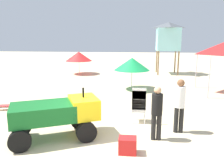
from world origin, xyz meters
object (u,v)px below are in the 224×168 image
at_px(utility_cart, 57,113).
at_px(beach_umbrella_left, 79,56).
at_px(beach_umbrella_mid, 132,64).
at_px(surfboard_pile, 20,106).
at_px(cooler_box, 128,145).
at_px(lifeguard_tower, 168,36).
at_px(stacked_plastic_chairs, 139,103).
at_px(lifeguard_near_center, 157,110).
at_px(lifeguard_near_left, 180,102).

xyz_separation_m(utility_cart, beach_umbrella_left, (-2.37, 12.12, 0.67)).
bearing_deg(beach_umbrella_mid, surfboard_pile, -136.56).
xyz_separation_m(utility_cart, beach_umbrella_mid, (2.07, 6.90, 0.70)).
distance_m(surfboard_pile, cooler_box, 5.68).
relative_size(lifeguard_tower, beach_umbrella_left, 1.93).
height_order(stacked_plastic_chairs, lifeguard_near_center, lifeguard_near_center).
distance_m(utility_cart, stacked_plastic_chairs, 2.87).
distance_m(lifeguard_near_left, lifeguard_tower, 12.40).
distance_m(surfboard_pile, beach_umbrella_left, 9.67).
distance_m(beach_umbrella_mid, cooler_box, 7.70).
height_order(lifeguard_near_left, beach_umbrella_left, beach_umbrella_left).
bearing_deg(utility_cart, cooler_box, -18.16).
bearing_deg(beach_umbrella_left, surfboard_pile, -91.01).
xyz_separation_m(lifeguard_near_left, lifeguard_near_center, (-0.76, -0.63, -0.07)).
bearing_deg(surfboard_pile, beach_umbrella_mid, 43.44).
bearing_deg(beach_umbrella_left, lifeguard_near_center, -66.04).
height_order(utility_cart, cooler_box, utility_cart).
xyz_separation_m(utility_cart, surfboard_pile, (-2.54, 2.54, -0.66)).
distance_m(beach_umbrella_left, beach_umbrella_mid, 6.85).
distance_m(stacked_plastic_chairs, beach_umbrella_left, 11.65).
relative_size(lifeguard_near_left, beach_umbrella_left, 0.80).
relative_size(lifeguard_near_left, cooler_box, 3.71).
height_order(stacked_plastic_chairs, beach_umbrella_mid, beach_umbrella_mid).
xyz_separation_m(lifeguard_near_center, cooler_box, (-0.81, -0.89, -0.71)).
bearing_deg(lifeguard_near_left, lifeguard_tower, 84.62).
bearing_deg(cooler_box, stacked_plastic_chairs, 82.29).
xyz_separation_m(beach_umbrella_left, beach_umbrella_mid, (4.44, -5.22, 0.03)).
distance_m(stacked_plastic_chairs, lifeguard_tower, 11.94).
relative_size(stacked_plastic_chairs, lifeguard_near_center, 0.80).
bearing_deg(lifeguard_near_left, cooler_box, -135.75).
relative_size(lifeguard_near_left, beach_umbrella_mid, 0.84).
height_order(surfboard_pile, lifeguard_near_center, lifeguard_near_center).
bearing_deg(utility_cart, surfboard_pile, 134.95).
bearing_deg(beach_umbrella_mid, utility_cart, -106.69).
xyz_separation_m(utility_cart, lifeguard_tower, (4.84, 13.00, 2.26)).
distance_m(surfboard_pile, lifeguard_near_center, 6.00).
bearing_deg(beach_umbrella_left, lifeguard_near_left, -61.80).
height_order(surfboard_pile, beach_umbrella_left, beach_umbrella_left).
bearing_deg(surfboard_pile, cooler_box, -34.77).
bearing_deg(beach_umbrella_left, stacked_plastic_chairs, -65.63).
relative_size(utility_cart, lifeguard_tower, 0.68).
height_order(lifeguard_near_center, lifeguard_tower, lifeguard_tower).
height_order(stacked_plastic_chairs, beach_umbrella_left, beach_umbrella_left).
xyz_separation_m(stacked_plastic_chairs, lifeguard_tower, (2.41, 11.47, 2.30)).
xyz_separation_m(utility_cart, stacked_plastic_chairs, (2.43, 1.53, -0.04)).
xyz_separation_m(lifeguard_tower, beach_umbrella_mid, (-2.77, -6.10, -1.56)).
relative_size(stacked_plastic_chairs, lifeguard_tower, 0.31).
bearing_deg(utility_cart, stacked_plastic_chairs, 32.19).
xyz_separation_m(surfboard_pile, beach_umbrella_left, (0.17, 9.58, 1.32)).
bearing_deg(lifeguard_tower, cooler_box, -101.19).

